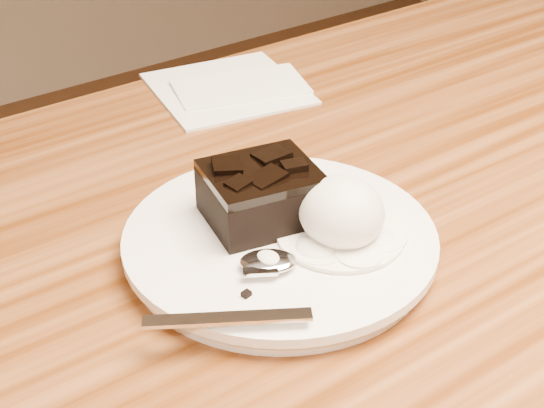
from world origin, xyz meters
TOP-DOWN VIEW (x-y plane):
  - plate at (-0.10, 0.06)m, footprint 0.23×0.23m
  - brownie at (-0.10, 0.08)m, footprint 0.09×0.08m
  - ice_cream_scoop at (-0.07, 0.03)m, footprint 0.06×0.06m
  - melt_puddle at (-0.07, 0.03)m, footprint 0.09×0.09m
  - spoon at (-0.14, 0.03)m, footprint 0.15×0.11m
  - napkin at (0.03, 0.32)m, footprint 0.17×0.17m
  - crumb_a at (-0.17, 0.01)m, footprint 0.01×0.01m
  - crumb_b at (-0.06, 0.01)m, footprint 0.01×0.01m
  - crumb_c at (-0.06, 0.07)m, footprint 0.01×0.01m

SIDE VIEW (x-z plane):
  - napkin at x=0.03m, z-range 0.75..0.76m
  - plate at x=-0.10m, z-range 0.75..0.77m
  - melt_puddle at x=-0.07m, z-range 0.77..0.77m
  - crumb_b at x=-0.06m, z-range 0.77..0.77m
  - crumb_a at x=-0.17m, z-range 0.77..0.77m
  - crumb_c at x=-0.06m, z-range 0.77..0.77m
  - spoon at x=-0.14m, z-range 0.77..0.78m
  - brownie at x=-0.10m, z-range 0.77..0.81m
  - ice_cream_scoop at x=-0.07m, z-range 0.77..0.82m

